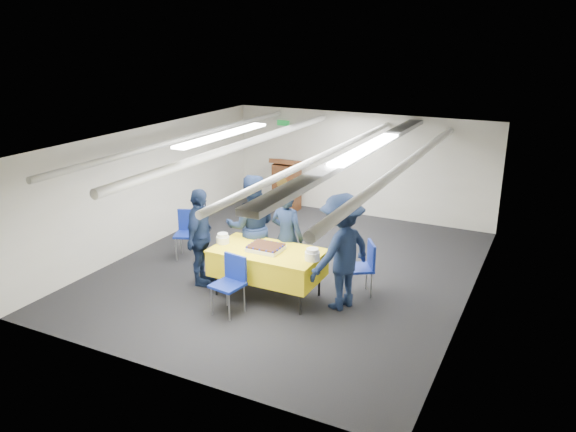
# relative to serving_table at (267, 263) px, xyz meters

# --- Properties ---
(ground) EXTENTS (7.00, 7.00, 0.00)m
(ground) POSITION_rel_serving_table_xyz_m (-0.13, 1.08, -0.56)
(ground) COLOR black
(ground) RESTS_ON ground
(room_shell) EXTENTS (6.00, 7.00, 2.30)m
(room_shell) POSITION_rel_serving_table_xyz_m (-0.04, 1.49, 1.25)
(room_shell) COLOR silver
(room_shell) RESTS_ON ground
(serving_table) EXTENTS (1.71, 0.94, 0.77)m
(serving_table) POSITION_rel_serving_table_xyz_m (0.00, 0.00, 0.00)
(serving_table) COLOR black
(serving_table) RESTS_ON ground
(sheet_cake) EXTENTS (0.53, 0.41, 0.09)m
(sheet_cake) POSITION_rel_serving_table_xyz_m (-0.01, -0.02, 0.26)
(sheet_cake) COLOR white
(sheet_cake) RESTS_ON serving_table
(plate_stack_left) EXTENTS (0.20, 0.20, 0.16)m
(plate_stack_left) POSITION_rel_serving_table_xyz_m (-0.77, -0.05, 0.28)
(plate_stack_left) COLOR white
(plate_stack_left) RESTS_ON serving_table
(plate_stack_right) EXTENTS (0.22, 0.22, 0.18)m
(plate_stack_right) POSITION_rel_serving_table_xyz_m (0.78, -0.05, 0.29)
(plate_stack_right) COLOR white
(plate_stack_right) RESTS_ON serving_table
(podium) EXTENTS (0.62, 0.53, 1.25)m
(podium) POSITION_rel_serving_table_xyz_m (-1.73, 4.13, 0.05)
(podium) COLOR brown
(podium) RESTS_ON ground
(chair_near) EXTENTS (0.48, 0.48, 0.87)m
(chair_near) POSITION_rel_serving_table_xyz_m (-0.23, -0.69, -0.03)
(chair_near) COLOR gray
(chair_near) RESTS_ON ground
(chair_right) EXTENTS (0.58, 0.58, 0.87)m
(chair_right) POSITION_rel_serving_table_xyz_m (1.34, 0.72, -0.03)
(chair_right) COLOR gray
(chair_right) RESTS_ON ground
(chair_left) EXTENTS (0.55, 0.55, 0.87)m
(chair_left) POSITION_rel_serving_table_xyz_m (-2.10, 0.80, -0.03)
(chair_left) COLOR gray
(chair_left) RESTS_ON ground
(sailor_a) EXTENTS (0.64, 0.46, 1.63)m
(sailor_a) POSITION_rel_serving_table_xyz_m (0.07, 0.54, 0.25)
(sailor_a) COLOR black
(sailor_a) RESTS_ON ground
(sailor_b) EXTENTS (1.08, 1.02, 1.77)m
(sailor_b) POSITION_rel_serving_table_xyz_m (-0.60, 0.56, 0.33)
(sailor_b) COLOR black
(sailor_b) RESTS_ON ground
(sailor_c) EXTENTS (0.64, 1.02, 1.62)m
(sailor_c) POSITION_rel_serving_table_xyz_m (-1.19, -0.09, 0.25)
(sailor_c) COLOR black
(sailor_c) RESTS_ON ground
(sailor_d) EXTENTS (1.04, 1.31, 1.77)m
(sailor_d) POSITION_rel_serving_table_xyz_m (1.15, 0.17, 0.33)
(sailor_d) COLOR black
(sailor_d) RESTS_ON ground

